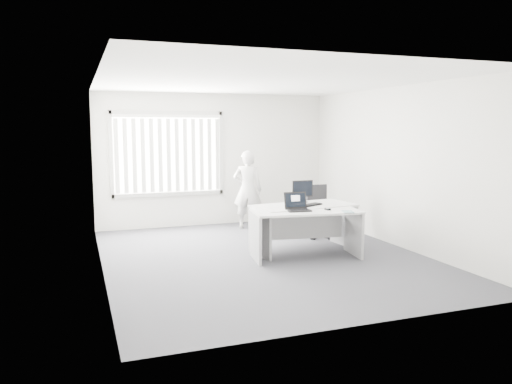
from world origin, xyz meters
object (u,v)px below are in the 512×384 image
object	(u,v)px
office_chair	(320,221)
laptop	(299,202)
desk_far	(304,218)
person	(248,190)
monitor	(302,191)
desk_near	(306,223)

from	to	relation	value
office_chair	laptop	distance (m)	1.81
desk_far	person	bearing A→B (deg)	90.08
laptop	desk_far	bearing A→B (deg)	62.15
desk_far	office_chair	size ratio (longest dim) A/B	1.82
person	monitor	world-z (taller)	person
desk_far	office_chair	bearing A→B (deg)	41.89
laptop	office_chair	bearing A→B (deg)	57.52
desk_near	desk_far	world-z (taller)	desk_far
person	laptop	distance (m)	2.60
office_chair	desk_near	bearing A→B (deg)	-124.00
laptop	monitor	size ratio (longest dim) A/B	0.96
desk_far	laptop	world-z (taller)	laptop
desk_far	person	xyz separation A→B (m)	(-0.27, 2.13, 0.24)
desk_near	office_chair	world-z (taller)	office_chair
desk_near	office_chair	bearing A→B (deg)	62.62
desk_far	person	world-z (taller)	person
desk_far	monitor	xyz separation A→B (m)	(0.10, 0.28, 0.41)
desk_near	monitor	size ratio (longest dim) A/B	4.65
desk_far	office_chair	world-z (taller)	office_chair
office_chair	monitor	xyz separation A→B (m)	(-0.65, -0.59, 0.67)
desk_near	desk_far	bearing A→B (deg)	76.77
desk_near	laptop	size ratio (longest dim) A/B	4.85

